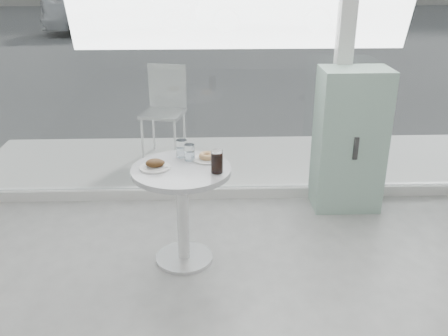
{
  "coord_description": "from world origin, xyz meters",
  "views": [
    {
      "loc": [
        -0.31,
        -1.39,
        2.16
      ],
      "look_at": [
        -0.2,
        1.7,
        0.85
      ],
      "focal_mm": 40.0,
      "sensor_mm": 36.0,
      "label": 1
    }
  ],
  "objects_px": {
    "plate_donut": "(207,157)",
    "cola_glass": "(217,162)",
    "water_tumbler_a": "(182,149)",
    "patio_chair": "(165,105)",
    "main_table": "(182,196)",
    "water_tumbler_b": "(190,153)",
    "mint_cabinet": "(349,140)",
    "car_white": "(118,6)",
    "plate_fritter": "(156,165)",
    "car_silver": "(272,4)"
  },
  "relations": [
    {
      "from": "main_table",
      "to": "water_tumbler_b",
      "type": "xyz_separation_m",
      "value": [
        0.06,
        0.14,
        0.27
      ]
    },
    {
      "from": "plate_donut",
      "to": "main_table",
      "type": "bearing_deg",
      "value": -141.3
    },
    {
      "from": "main_table",
      "to": "plate_donut",
      "type": "xyz_separation_m",
      "value": [
        0.19,
        0.15,
        0.24
      ]
    },
    {
      "from": "patio_chair",
      "to": "cola_glass",
      "type": "xyz_separation_m",
      "value": [
        0.54,
        -2.24,
        0.22
      ]
    },
    {
      "from": "car_white",
      "to": "plate_fritter",
      "type": "bearing_deg",
      "value": 170.48
    },
    {
      "from": "main_table",
      "to": "mint_cabinet",
      "type": "relative_size",
      "value": 0.6
    },
    {
      "from": "car_white",
      "to": "car_silver",
      "type": "xyz_separation_m",
      "value": [
        4.82,
        0.41,
        -0.0
      ]
    },
    {
      "from": "car_white",
      "to": "plate_donut",
      "type": "height_order",
      "value": "car_white"
    },
    {
      "from": "car_silver",
      "to": "mint_cabinet",
      "type": "bearing_deg",
      "value": -179.71
    },
    {
      "from": "plate_fritter",
      "to": "cola_glass",
      "type": "xyz_separation_m",
      "value": [
        0.44,
        -0.09,
        0.05
      ]
    },
    {
      "from": "plate_fritter",
      "to": "car_white",
      "type": "bearing_deg",
      "value": 100.3
    },
    {
      "from": "plate_donut",
      "to": "water_tumbler_b",
      "type": "bearing_deg",
      "value": -177.44
    },
    {
      "from": "mint_cabinet",
      "to": "plate_fritter",
      "type": "relative_size",
      "value": 5.82
    },
    {
      "from": "plate_donut",
      "to": "cola_glass",
      "type": "height_order",
      "value": "cola_glass"
    },
    {
      "from": "car_silver",
      "to": "water_tumbler_b",
      "type": "relative_size",
      "value": 38.5
    },
    {
      "from": "main_table",
      "to": "patio_chair",
      "type": "bearing_deg",
      "value": 97.55
    },
    {
      "from": "water_tumbler_b",
      "to": "plate_donut",
      "type": "bearing_deg",
      "value": 2.56
    },
    {
      "from": "plate_fritter",
      "to": "plate_donut",
      "type": "distance_m",
      "value": 0.4
    },
    {
      "from": "main_table",
      "to": "mint_cabinet",
      "type": "xyz_separation_m",
      "value": [
        1.46,
        0.88,
        0.1
      ]
    },
    {
      "from": "mint_cabinet",
      "to": "car_silver",
      "type": "relative_size",
      "value": 0.27
    },
    {
      "from": "main_table",
      "to": "water_tumbler_b",
      "type": "distance_m",
      "value": 0.32
    },
    {
      "from": "mint_cabinet",
      "to": "car_silver",
      "type": "xyz_separation_m",
      "value": [
        0.83,
        12.43,
        0.14
      ]
    },
    {
      "from": "plate_fritter",
      "to": "water_tumbler_b",
      "type": "distance_m",
      "value": 0.28
    },
    {
      "from": "main_table",
      "to": "plate_donut",
      "type": "distance_m",
      "value": 0.34
    },
    {
      "from": "plate_donut",
      "to": "water_tumbler_a",
      "type": "bearing_deg",
      "value": 160.24
    },
    {
      "from": "car_silver",
      "to": "plate_donut",
      "type": "xyz_separation_m",
      "value": [
        -2.11,
        -13.16,
        0.0
      ]
    },
    {
      "from": "patio_chair",
      "to": "main_table",
      "type": "bearing_deg",
      "value": -69.04
    },
    {
      "from": "car_white",
      "to": "cola_glass",
      "type": "height_order",
      "value": "car_white"
    },
    {
      "from": "mint_cabinet",
      "to": "car_white",
      "type": "xyz_separation_m",
      "value": [
        -3.99,
        12.02,
        0.15
      ]
    },
    {
      "from": "car_silver",
      "to": "plate_donut",
      "type": "height_order",
      "value": "car_silver"
    },
    {
      "from": "plate_fritter",
      "to": "water_tumbler_b",
      "type": "height_order",
      "value": "water_tumbler_b"
    },
    {
      "from": "mint_cabinet",
      "to": "patio_chair",
      "type": "xyz_separation_m",
      "value": [
        -1.75,
        1.28,
        -0.02
      ]
    },
    {
      "from": "car_white",
      "to": "water_tumbler_a",
      "type": "relative_size",
      "value": 34.78
    },
    {
      "from": "plate_fritter",
      "to": "main_table",
      "type": "bearing_deg",
      "value": -1.03
    },
    {
      "from": "water_tumbler_b",
      "to": "water_tumbler_a",
      "type": "bearing_deg",
      "value": 129.36
    },
    {
      "from": "water_tumbler_b",
      "to": "patio_chair",
      "type": "bearing_deg",
      "value": 99.67
    },
    {
      "from": "cola_glass",
      "to": "main_table",
      "type": "bearing_deg",
      "value": 161.16
    },
    {
      "from": "patio_chair",
      "to": "plate_donut",
      "type": "bearing_deg",
      "value": -63.32
    },
    {
      "from": "car_white",
      "to": "plate_donut",
      "type": "bearing_deg",
      "value": 172.2
    },
    {
      "from": "mint_cabinet",
      "to": "plate_donut",
      "type": "bearing_deg",
      "value": -150.31
    },
    {
      "from": "cola_glass",
      "to": "mint_cabinet",
      "type": "bearing_deg",
      "value": 38.62
    },
    {
      "from": "main_table",
      "to": "patio_chair",
      "type": "distance_m",
      "value": 2.18
    },
    {
      "from": "main_table",
      "to": "water_tumbler_b",
      "type": "bearing_deg",
      "value": 68.44
    },
    {
      "from": "water_tumbler_b",
      "to": "cola_glass",
      "type": "relative_size",
      "value": 0.77
    },
    {
      "from": "car_white",
      "to": "patio_chair",
      "type": "bearing_deg",
      "value": 171.96
    },
    {
      "from": "car_white",
      "to": "cola_glass",
      "type": "xyz_separation_m",
      "value": [
        2.78,
        -12.99,
        0.06
      ]
    },
    {
      "from": "mint_cabinet",
      "to": "cola_glass",
      "type": "bearing_deg",
      "value": -141.45
    },
    {
      "from": "main_table",
      "to": "water_tumbler_a",
      "type": "bearing_deg",
      "value": 91.11
    },
    {
      "from": "water_tumbler_a",
      "to": "patio_chair",
      "type": "bearing_deg",
      "value": 98.27
    },
    {
      "from": "mint_cabinet",
      "to": "plate_fritter",
      "type": "xyz_separation_m",
      "value": [
        -1.65,
        -0.88,
        0.15
      ]
    }
  ]
}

